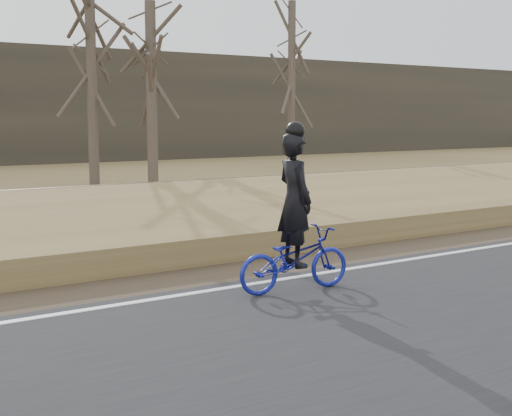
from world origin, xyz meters
TOP-DOWN VIEW (x-y plane):
  - cyclist at (5.34, -0.44)m, footprint 1.72×0.76m
  - bare_tree_center at (8.87, 16.07)m, footprint 0.36×0.36m
  - bare_tree_right at (10.12, 13.92)m, footprint 0.36×0.36m
  - bare_tree_far_right at (19.12, 18.19)m, footprint 0.36×0.36m

SIDE VIEW (x-z plane):
  - cyclist at x=5.34m, z-range -0.33..1.97m
  - bare_tree_right at x=10.12m, z-range 0.00..6.20m
  - bare_tree_far_right at x=19.12m, z-range 0.00..7.54m
  - bare_tree_center at x=8.87m, z-range 0.00..7.63m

